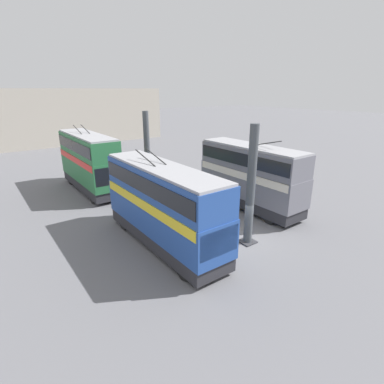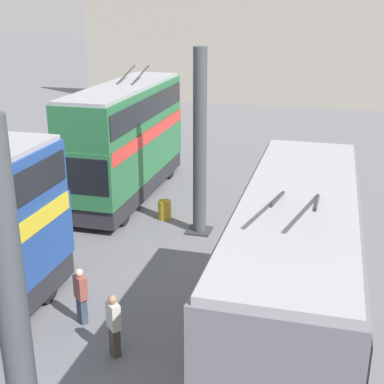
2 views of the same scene
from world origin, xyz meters
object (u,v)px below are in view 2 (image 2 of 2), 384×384
Objects in this scene: bus_left_near at (294,287)px; bus_right_far at (126,135)px; person_by_right_row at (81,295)px; oil_drum at (165,210)px; person_by_left_row at (201,343)px; person_aisle_midway at (114,324)px.

bus_right_far reaches higher than bus_left_near.
person_by_right_row reaches higher than oil_drum.
bus_right_far is 13.48m from person_by_left_row.
oil_drum is at bearing -142.24° from person_by_right_row.
oil_drum is at bearing -131.69° from bus_right_far.
person_aisle_midway is at bearing 89.08° from person_by_right_row.
person_by_right_row is at bearing -86.01° from person_aisle_midway.
bus_left_near is 2.84m from person_by_left_row.
oil_drum is at bearing -128.17° from person_aisle_midway.
oil_drum is at bearing 159.28° from person_by_left_row.
bus_right_far reaches higher than person_by_right_row.
oil_drum is (8.01, 0.08, -0.50)m from person_by_right_row.
oil_drum is (9.49, 6.02, -2.45)m from bus_left_near.
person_aisle_midway is 1.00× the size of person_by_left_row.
oil_drum is (-2.26, -2.53, -2.57)m from bus_right_far.
bus_right_far reaches higher than person_by_left_row.
person_aisle_midway is at bearing -138.73° from person_by_left_row.
person_by_right_row is 2.12× the size of oil_drum.
bus_left_near is 5.10× the size of person_by_left_row.
person_by_left_row is (-0.22, -2.35, -0.00)m from person_aisle_midway.
bus_left_near is at bearing 44.24° from person_by_left_row.
person_by_left_row is at bearing -157.33° from oil_drum.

